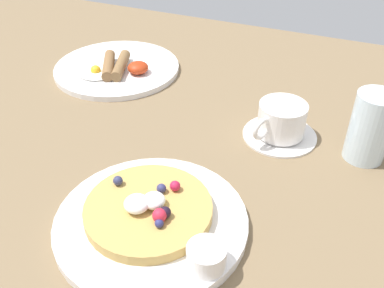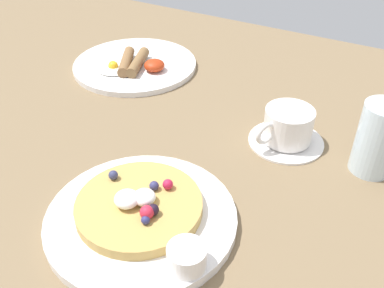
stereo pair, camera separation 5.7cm
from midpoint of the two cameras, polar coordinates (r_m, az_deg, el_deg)
The scene contains 9 objects.
ground_plane at distance 70.18cm, azimuth -5.59°, elevation -1.79°, with size 167.57×111.95×3.00cm, color brown.
pancake_plate at distance 56.94cm, azimuth -8.25°, elevation -10.19°, with size 24.67×24.67×1.36cm, color white.
pancake_with_berries at distance 56.29cm, azimuth -8.65°, elevation -8.52°, with size 16.37×16.37×3.46cm.
syrup_ramekin at distance 50.05cm, azimuth -1.49°, elevation -14.64°, with size 4.55×4.55×2.80cm.
breakfast_plate at distance 93.85cm, azimuth -11.53°, elevation 9.66°, with size 25.74×25.74×1.12cm, color white.
fried_breakfast at distance 90.82cm, azimuth -11.76°, elevation 9.75°, with size 13.69×11.97×2.50cm.
coffee_saucer at distance 72.60cm, azimuth 9.20°, elevation 1.17°, with size 12.11×12.11×0.73cm, color white.
coffee_cup at distance 70.76cm, azimuth 9.36°, elevation 3.19°, with size 7.73×10.11×5.34cm.
water_glass at distance 68.48cm, azimuth 20.15°, elevation 2.00°, with size 6.11×6.11×10.98cm, color silver.
Camera 1 is at (24.98, -49.18, 41.73)cm, focal length 40.76 mm.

